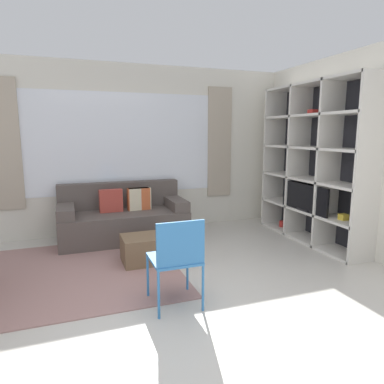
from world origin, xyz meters
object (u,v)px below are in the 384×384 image
shelving_unit (315,165)px  ottoman (152,248)px  folding_chair (177,255)px  couch_main (124,219)px

shelving_unit → ottoman: 2.68m
shelving_unit → ottoman: size_ratio=3.12×
shelving_unit → folding_chair: size_ratio=2.71×
ottoman → folding_chair: 1.27m
couch_main → folding_chair: bearing=-86.6°
shelving_unit → folding_chair: bearing=-153.1°
folding_chair → shelving_unit: bearing=-153.1°
shelving_unit → ottoman: shelving_unit is taller
ottoman → folding_chair: size_ratio=0.87×
shelving_unit → ottoman: bearing=-178.5°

